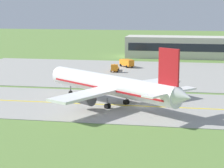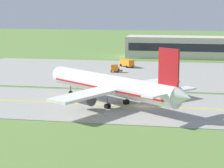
# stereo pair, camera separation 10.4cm
# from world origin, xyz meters

# --- Properties ---
(ground_plane) EXTENTS (500.00, 500.00, 0.00)m
(ground_plane) POSITION_xyz_m (0.00, 0.00, 0.00)
(ground_plane) COLOR olive
(taxiway_strip) EXTENTS (240.00, 28.00, 0.10)m
(taxiway_strip) POSITION_xyz_m (0.00, 0.00, 0.05)
(taxiway_strip) COLOR #9E9B93
(taxiway_strip) RESTS_ON ground
(apron_pad) EXTENTS (140.00, 52.00, 0.10)m
(apron_pad) POSITION_xyz_m (10.00, 42.00, 0.05)
(apron_pad) COLOR #9E9B93
(apron_pad) RESTS_ON ground
(taxiway_centreline) EXTENTS (220.00, 0.60, 0.01)m
(taxiway_centreline) POSITION_xyz_m (0.00, 0.00, 0.11)
(taxiway_centreline) COLOR yellow
(taxiway_centreline) RESTS_ON taxiway_strip
(airplane_lead) EXTENTS (33.97, 28.97, 12.70)m
(airplane_lead) POSITION_xyz_m (-6.22, -0.17, 4.13)
(airplane_lead) COLOR white
(airplane_lead) RESTS_ON ground
(service_truck_baggage) EXTENTS (5.38, 5.94, 2.60)m
(service_truck_baggage) POSITION_xyz_m (-11.12, 53.41, 1.53)
(service_truck_baggage) COLOR orange
(service_truck_baggage) RESTS_ON ground
(service_truck_fuel) EXTENTS (2.91, 6.59, 2.59)m
(service_truck_fuel) POSITION_xyz_m (-13.27, 43.11, 1.18)
(service_truck_fuel) COLOR orange
(service_truck_fuel) RESTS_ON ground
(terminal_building) EXTENTS (65.06, 12.00, 9.18)m
(terminal_building) POSITION_xyz_m (17.26, 82.55, 4.01)
(terminal_building) COLOR beige
(terminal_building) RESTS_ON ground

